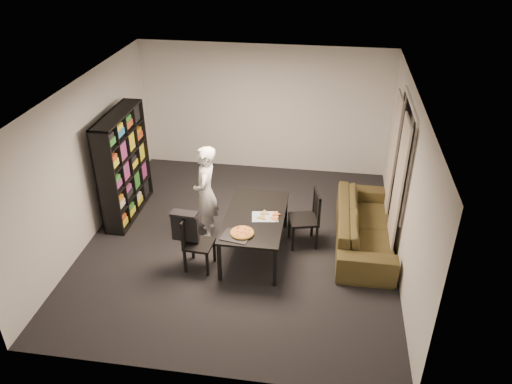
# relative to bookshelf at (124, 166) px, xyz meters

# --- Properties ---
(room) EXTENTS (5.01, 5.51, 2.61)m
(room) POSITION_rel_bookshelf_xyz_m (2.16, -0.60, 0.35)
(room) COLOR black
(room) RESTS_ON ground
(window_pane) EXTENTS (0.02, 1.40, 1.60)m
(window_pane) POSITION_rel_bookshelf_xyz_m (4.64, -0.00, 0.55)
(window_pane) COLOR black
(window_pane) RESTS_ON room
(window_frame) EXTENTS (0.03, 1.52, 1.72)m
(window_frame) POSITION_rel_bookshelf_xyz_m (4.64, -0.00, 0.55)
(window_frame) COLOR white
(window_frame) RESTS_ON room
(curtain_left) EXTENTS (0.03, 0.70, 2.25)m
(curtain_left) POSITION_rel_bookshelf_xyz_m (4.56, -0.52, 0.20)
(curtain_left) COLOR beige
(curtain_left) RESTS_ON room
(curtain_right) EXTENTS (0.03, 0.70, 2.25)m
(curtain_right) POSITION_rel_bookshelf_xyz_m (4.56, 0.52, 0.20)
(curtain_right) COLOR beige
(curtain_right) RESTS_ON room
(bookshelf) EXTENTS (0.35, 1.50, 1.90)m
(bookshelf) POSITION_rel_bookshelf_xyz_m (0.00, 0.00, 0.00)
(bookshelf) COLOR black
(bookshelf) RESTS_ON room
(dining_table) EXTENTS (0.91, 1.64, 0.68)m
(dining_table) POSITION_rel_bookshelf_xyz_m (2.43, -0.83, -0.33)
(dining_table) COLOR black
(dining_table) RESTS_ON room
(chair_left) EXTENTS (0.44, 0.44, 0.89)m
(chair_left) POSITION_rel_bookshelf_xyz_m (1.57, -1.34, -0.44)
(chair_left) COLOR black
(chair_left) RESTS_ON room
(chair_right) EXTENTS (0.54, 0.54, 0.96)m
(chair_right) POSITION_rel_bookshelf_xyz_m (3.26, -0.46, -0.40)
(chair_right) COLOR black
(chair_right) RESTS_ON room
(draped_jacket) EXTENTS (0.42, 0.20, 0.49)m
(draped_jacket) POSITION_rel_bookshelf_xyz_m (1.45, -1.33, -0.22)
(draped_jacket) COLOR black
(draped_jacket) RESTS_ON chair_left
(person) EXTENTS (0.45, 0.63, 1.62)m
(person) POSITION_rel_bookshelf_xyz_m (1.56, -0.47, -0.14)
(person) COLOR white
(person) RESTS_ON room
(baking_tray) EXTENTS (0.45, 0.39, 0.01)m
(baking_tray) POSITION_rel_bookshelf_xyz_m (2.24, -1.43, -0.26)
(baking_tray) COLOR black
(baking_tray) RESTS_ON dining_table
(pepperoni_pizza) EXTENTS (0.35, 0.35, 0.03)m
(pepperoni_pizza) POSITION_rel_bookshelf_xyz_m (2.32, -1.36, -0.24)
(pepperoni_pizza) COLOR olive
(pepperoni_pizza) RESTS_ON dining_table
(kitchen_towel) EXTENTS (0.44, 0.36, 0.01)m
(kitchen_towel) POSITION_rel_bookshelf_xyz_m (2.59, -0.85, -0.26)
(kitchen_towel) COLOR silver
(kitchen_towel) RESTS_ON dining_table
(pizza_slices) EXTENTS (0.45, 0.41, 0.01)m
(pizza_slices) POSITION_rel_bookshelf_xyz_m (2.65, -0.82, -0.25)
(pizza_slices) COLOR #C7743E
(pizza_slices) RESTS_ON dining_table
(sofa) EXTENTS (0.89, 2.29, 0.67)m
(sofa) POSITION_rel_bookshelf_xyz_m (4.16, -0.33, -0.62)
(sofa) COLOR #393717
(sofa) RESTS_ON room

